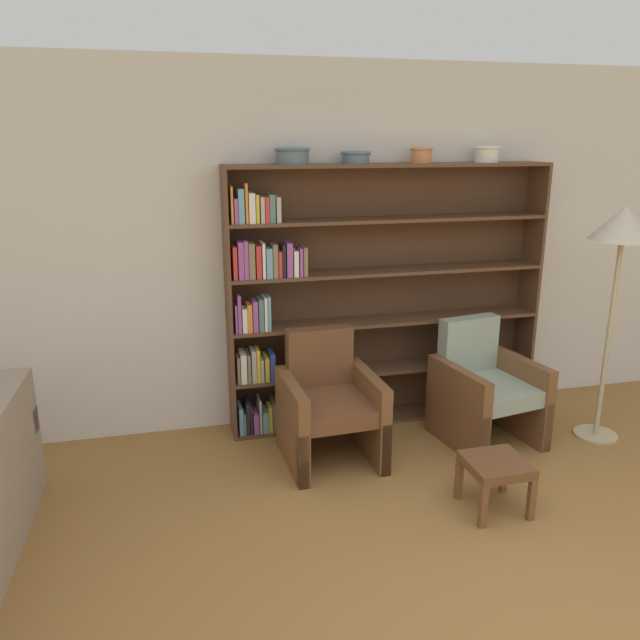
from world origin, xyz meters
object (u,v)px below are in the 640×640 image
footstool (496,469)px  bowl_copper (487,153)px  armchair_leather (329,404)px  floor_lamp (622,235)px  bookshelf (359,299)px  armchair_cushioned (484,389)px  bowl_slate (356,156)px  bowl_cream (292,155)px  bowl_olive (421,154)px

footstool → bowl_copper: bearing=68.6°
armchair_leather → footstool: size_ratio=2.51×
bowl_copper → footstool: 2.37m
floor_lamp → bookshelf: bearing=156.3°
bookshelf → armchair_cushioned: bearing=-33.9°
armchair_leather → floor_lamp: bearing=172.1°
bowl_slate → floor_lamp: (1.74, -0.72, -0.53)m
armchair_cushioned → floor_lamp: (0.87, -0.19, 1.14)m
bookshelf → floor_lamp: (1.69, -0.74, 0.54)m
bowl_copper → footstool: size_ratio=0.56×
bowl_copper → floor_lamp: 1.14m
floor_lamp → footstool: bearing=-150.9°
armchair_cushioned → bowl_copper: bearing=-117.3°
bookshelf → armchair_leather: bearing=-125.2°
bookshelf → armchair_leather: 0.90m
armchair_leather → floor_lamp: 2.38m
bookshelf → bowl_cream: size_ratio=9.77×
bowl_cream → bowl_olive: size_ratio=1.50×
armchair_cushioned → footstool: 0.98m
armchair_leather → armchair_cushioned: bearing=177.3°
armchair_leather → floor_lamp: size_ratio=0.51×
bowl_cream → floor_lamp: size_ratio=0.15×
bowl_cream → armchair_leather: 1.77m
armchair_leather → bowl_slate: bearing=-125.0°
bookshelf → armchair_cushioned: 1.15m
bowl_slate → bowl_copper: bowl_copper is taller
bowl_olive → armchair_cushioned: bowl_olive is taller
bowl_olive → armchair_leather: bowl_olive is taller
bowl_slate → bowl_copper: size_ratio=1.11×
bookshelf → bowl_copper: bowl_copper is taller
bookshelf → bowl_slate: size_ratio=11.28×
bowl_slate → armchair_leather: 1.78m
bowl_cream → bowl_copper: bowl_copper is taller
bowl_olive → armchair_leather: bearing=-147.9°
footstool → armchair_leather: bearing=132.4°
bowl_slate → footstool: size_ratio=0.62×
bowl_slate → footstool: bowl_slate is taller
bowl_cream → bowl_slate: bowl_cream is taller
bowl_olive → footstool: bowl_olive is taller
armchair_leather → armchair_cushioned: size_ratio=1.00×
footstool → bookshelf: bearing=106.5°
armchair_leather → footstool: bearing=129.8°
footstool → bowl_slate: bearing=108.8°
bowl_slate → armchair_leather: size_ratio=0.25×
bookshelf → bowl_cream: (-0.52, -0.02, 1.08)m
bowl_cream → armchair_cushioned: bowl_cream is taller
footstool → bowl_olive: bearing=89.1°
floor_lamp → bowl_copper: bearing=134.4°
bowl_copper → armchair_cushioned: 1.78m
bookshelf → bowl_copper: size_ratio=12.51×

